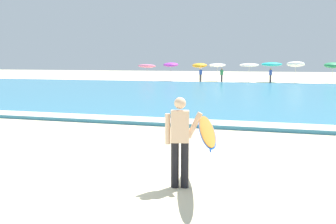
{
  "coord_description": "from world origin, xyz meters",
  "views": [
    {
      "loc": [
        4.31,
        -7.59,
        2.4
      ],
      "look_at": [
        1.41,
        1.9,
        1.1
      ],
      "focal_mm": 41.94,
      "sensor_mm": 36.0,
      "label": 1
    }
  ],
  "objects_px": {
    "beach_umbrella_3": "(217,65)",
    "beach_umbrella_4": "(249,65)",
    "beach_umbrella_1": "(171,65)",
    "beach_umbrella_7": "(333,65)",
    "beach_umbrella_5": "(272,64)",
    "beachgoer_near_row_mid": "(222,75)",
    "beach_umbrella_0": "(147,66)",
    "beachgoer_near_row_left": "(271,75)",
    "surfer_with_board": "(193,134)",
    "beach_umbrella_6": "(296,64)",
    "beach_umbrella_2": "(200,65)",
    "beachgoer_near_row_right": "(201,75)"
  },
  "relations": [
    {
      "from": "beach_umbrella_3",
      "to": "beach_umbrella_4",
      "type": "distance_m",
      "value": 3.75
    },
    {
      "from": "beach_umbrella_1",
      "to": "beach_umbrella_7",
      "type": "height_order",
      "value": "beach_umbrella_7"
    },
    {
      "from": "beach_umbrella_5",
      "to": "beachgoer_near_row_mid",
      "type": "bearing_deg",
      "value": -154.0
    },
    {
      "from": "beachgoer_near_row_mid",
      "to": "beach_umbrella_0",
      "type": "bearing_deg",
      "value": 172.45
    },
    {
      "from": "beach_umbrella_0",
      "to": "beachgoer_near_row_left",
      "type": "relative_size",
      "value": 1.36
    },
    {
      "from": "beach_umbrella_1",
      "to": "beachgoer_near_row_mid",
      "type": "height_order",
      "value": "beach_umbrella_1"
    },
    {
      "from": "beach_umbrella_3",
      "to": "beachgoer_near_row_mid",
      "type": "bearing_deg",
      "value": -68.26
    },
    {
      "from": "beach_umbrella_1",
      "to": "beach_umbrella_4",
      "type": "distance_m",
      "value": 9.35
    },
    {
      "from": "beach_umbrella_0",
      "to": "beach_umbrella_3",
      "type": "xyz_separation_m",
      "value": [
        8.26,
        1.06,
        0.12
      ]
    },
    {
      "from": "beachgoer_near_row_mid",
      "to": "beach_umbrella_1",
      "type": "bearing_deg",
      "value": 160.19
    },
    {
      "from": "beach_umbrella_0",
      "to": "beach_umbrella_5",
      "type": "xyz_separation_m",
      "value": [
        14.34,
        1.31,
        0.23
      ]
    },
    {
      "from": "beach_umbrella_7",
      "to": "surfer_with_board",
      "type": "bearing_deg",
      "value": -99.24
    },
    {
      "from": "surfer_with_board",
      "to": "beach_umbrella_7",
      "type": "distance_m",
      "value": 38.07
    },
    {
      "from": "beach_umbrella_0",
      "to": "beach_umbrella_4",
      "type": "bearing_deg",
      "value": 2.1
    },
    {
      "from": "beach_umbrella_0",
      "to": "surfer_with_board",
      "type": "bearing_deg",
      "value": -68.7
    },
    {
      "from": "beach_umbrella_6",
      "to": "beachgoer_near_row_mid",
      "type": "bearing_deg",
      "value": -165.03
    },
    {
      "from": "beach_umbrella_3",
      "to": "surfer_with_board",
      "type": "bearing_deg",
      "value": -80.75
    },
    {
      "from": "beach_umbrella_6",
      "to": "beach_umbrella_2",
      "type": "bearing_deg",
      "value": -176.72
    },
    {
      "from": "beach_umbrella_2",
      "to": "beachgoer_near_row_left",
      "type": "bearing_deg",
      "value": -1.65
    },
    {
      "from": "beach_umbrella_2",
      "to": "beach_umbrella_0",
      "type": "bearing_deg",
      "value": -177.8
    },
    {
      "from": "beach_umbrella_5",
      "to": "beachgoer_near_row_right",
      "type": "height_order",
      "value": "beach_umbrella_5"
    },
    {
      "from": "beach_umbrella_5",
      "to": "beachgoer_near_row_left",
      "type": "xyz_separation_m",
      "value": [
        -0.03,
        -1.29,
        -1.15
      ]
    },
    {
      "from": "beach_umbrella_3",
      "to": "beachgoer_near_row_right",
      "type": "distance_m",
      "value": 2.67
    },
    {
      "from": "beach_umbrella_3",
      "to": "beachgoer_near_row_left",
      "type": "xyz_separation_m",
      "value": [
        6.05,
        -1.05,
        -1.04
      ]
    },
    {
      "from": "beach_umbrella_7",
      "to": "beach_umbrella_3",
      "type": "bearing_deg",
      "value": 176.91
    },
    {
      "from": "beachgoer_near_row_left",
      "to": "beach_umbrella_3",
      "type": "bearing_deg",
      "value": 170.17
    },
    {
      "from": "beachgoer_near_row_mid",
      "to": "beachgoer_near_row_right",
      "type": "bearing_deg",
      "value": 171.69
    },
    {
      "from": "beach_umbrella_6",
      "to": "beachgoer_near_row_mid",
      "type": "xyz_separation_m",
      "value": [
        -7.71,
        -2.06,
        -1.17
      ]
    },
    {
      "from": "beach_umbrella_0",
      "to": "beach_umbrella_3",
      "type": "relative_size",
      "value": 1.01
    },
    {
      "from": "beach_umbrella_4",
      "to": "beach_umbrella_5",
      "type": "distance_m",
      "value": 2.54
    },
    {
      "from": "beach_umbrella_5",
      "to": "beach_umbrella_6",
      "type": "bearing_deg",
      "value": -10.23
    },
    {
      "from": "beach_umbrella_1",
      "to": "beachgoer_near_row_mid",
      "type": "bearing_deg",
      "value": -19.81
    },
    {
      "from": "beach_umbrella_6",
      "to": "beach_umbrella_7",
      "type": "relative_size",
      "value": 1.04
    },
    {
      "from": "beach_umbrella_1",
      "to": "beachgoer_near_row_left",
      "type": "bearing_deg",
      "value": -5.49
    },
    {
      "from": "beach_umbrella_1",
      "to": "beach_umbrella_6",
      "type": "height_order",
      "value": "beach_umbrella_6"
    },
    {
      "from": "beach_umbrella_7",
      "to": "beachgoer_near_row_mid",
      "type": "height_order",
      "value": "beach_umbrella_7"
    },
    {
      "from": "beach_umbrella_2",
      "to": "beach_umbrella_7",
      "type": "xyz_separation_m",
      "value": [
        14.25,
        0.15,
        0.06
      ]
    },
    {
      "from": "beach_umbrella_4",
      "to": "beach_umbrella_7",
      "type": "relative_size",
      "value": 0.94
    },
    {
      "from": "beach_umbrella_7",
      "to": "beachgoer_near_row_right",
      "type": "relative_size",
      "value": 1.45
    },
    {
      "from": "surfer_with_board",
      "to": "beach_umbrella_7",
      "type": "bearing_deg",
      "value": 80.76
    },
    {
      "from": "beachgoer_near_row_right",
      "to": "beach_umbrella_1",
      "type": "bearing_deg",
      "value": 154.02
    },
    {
      "from": "beach_umbrella_1",
      "to": "beach_umbrella_4",
      "type": "height_order",
      "value": "beach_umbrella_1"
    },
    {
      "from": "beach_umbrella_4",
      "to": "beach_umbrella_5",
      "type": "bearing_deg",
      "value": 19.99
    },
    {
      "from": "beach_umbrella_3",
      "to": "beachgoer_near_row_left",
      "type": "height_order",
      "value": "beach_umbrella_3"
    },
    {
      "from": "beach_umbrella_4",
      "to": "beachgoer_near_row_left",
      "type": "height_order",
      "value": "beach_umbrella_4"
    },
    {
      "from": "beach_umbrella_2",
      "to": "beachgoer_near_row_right",
      "type": "relative_size",
      "value": 1.38
    },
    {
      "from": "beach_umbrella_0",
      "to": "beach_umbrella_5",
      "type": "bearing_deg",
      "value": 5.2
    },
    {
      "from": "beach_umbrella_3",
      "to": "beach_umbrella_4",
      "type": "bearing_deg",
      "value": -9.6
    },
    {
      "from": "surfer_with_board",
      "to": "beachgoer_near_row_left",
      "type": "relative_size",
      "value": 1.69
    },
    {
      "from": "beach_umbrella_4",
      "to": "beachgoer_near_row_right",
      "type": "distance_m",
      "value": 5.48
    }
  ]
}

